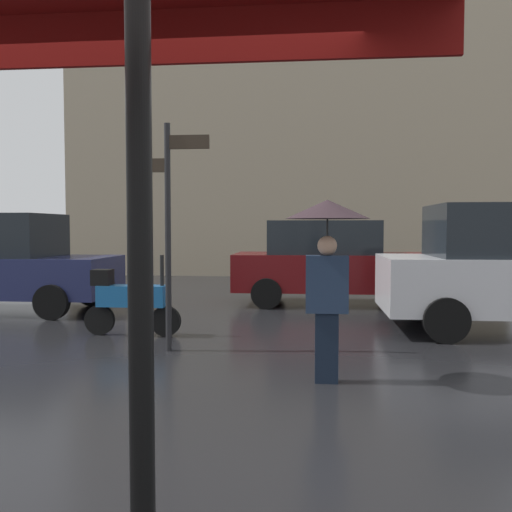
{
  "coord_description": "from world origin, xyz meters",
  "views": [
    {
      "loc": [
        1.03,
        -2.66,
        1.65
      ],
      "look_at": [
        0.31,
        4.56,
        1.27
      ],
      "focal_mm": 38.64,
      "sensor_mm": 36.0,
      "label": 1
    }
  ],
  "objects_px": {
    "pedestrian_with_umbrella": "(327,243)",
    "parked_car_left": "(330,262)",
    "parked_car_right": "(2,262)",
    "street_signpost": "(168,214)",
    "parked_scooter": "(129,299)"
  },
  "relations": [
    {
      "from": "pedestrian_with_umbrella",
      "to": "parked_car_left",
      "type": "relative_size",
      "value": 0.46
    },
    {
      "from": "parked_car_right",
      "to": "street_signpost",
      "type": "distance_m",
      "value": 5.28
    },
    {
      "from": "parked_scooter",
      "to": "parked_car_right",
      "type": "xyz_separation_m",
      "value": [
        -3.3,
        2.15,
        0.41
      ]
    },
    {
      "from": "parked_car_right",
      "to": "street_signpost",
      "type": "bearing_deg",
      "value": -45.08
    },
    {
      "from": "street_signpost",
      "to": "pedestrian_with_umbrella",
      "type": "bearing_deg",
      "value": -32.38
    },
    {
      "from": "parked_car_left",
      "to": "street_signpost",
      "type": "relative_size",
      "value": 1.4
    },
    {
      "from": "pedestrian_with_umbrella",
      "to": "parked_car_right",
      "type": "xyz_separation_m",
      "value": [
        -6.23,
        4.42,
        -0.52
      ]
    },
    {
      "from": "parked_car_right",
      "to": "street_signpost",
      "type": "height_order",
      "value": "street_signpost"
    },
    {
      "from": "pedestrian_with_umbrella",
      "to": "parked_car_right",
      "type": "relative_size",
      "value": 0.46
    },
    {
      "from": "parked_scooter",
      "to": "parked_car_right",
      "type": "bearing_deg",
      "value": 150.91
    },
    {
      "from": "pedestrian_with_umbrella",
      "to": "parked_scooter",
      "type": "bearing_deg",
      "value": -59.23
    },
    {
      "from": "street_signpost",
      "to": "parked_scooter",
      "type": "bearing_deg",
      "value": 132.04
    },
    {
      "from": "parked_car_right",
      "to": "parked_car_left",
      "type": "bearing_deg",
      "value": 5.99
    },
    {
      "from": "pedestrian_with_umbrella",
      "to": "parked_car_right",
      "type": "bearing_deg",
      "value": -56.78
    },
    {
      "from": "pedestrian_with_umbrella",
      "to": "street_signpost",
      "type": "relative_size",
      "value": 0.64
    }
  ]
}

